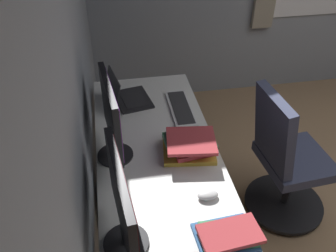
{
  "coord_description": "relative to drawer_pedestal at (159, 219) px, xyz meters",
  "views": [
    {
      "loc": [
        -1.16,
        2.17,
        2.1
      ],
      "look_at": [
        0.34,
        1.9,
        0.95
      ],
      "focal_mm": 39.12,
      "sensor_mm": 36.0,
      "label": 1
    }
  ],
  "objects": [
    {
      "name": "wall_back",
      "position": [
        -0.23,
        0.39,
        0.95
      ],
      "size": [
        4.85,
        0.1,
        2.6
      ],
      "primitive_type": "cube",
      "color": "#8C939E",
      "rests_on": "ground"
    },
    {
      "name": "monitor_primary",
      "position": [
        -0.41,
        0.2,
        0.64
      ],
      "size": [
        0.52,
        0.2,
        0.45
      ],
      "color": "black",
      "rests_on": "desk"
    },
    {
      "name": "drawer_pedestal",
      "position": [
        0.0,
        0.0,
        0.0
      ],
      "size": [
        0.4,
        0.51,
        0.69
      ],
      "color": "white",
      "rests_on": "ground"
    },
    {
      "name": "office_chair",
      "position": [
        0.22,
        -0.88,
        0.11
      ],
      "size": [
        0.56,
        0.57,
        0.97
      ],
      "color": "#383D56",
      "rests_on": "ground"
    },
    {
      "name": "laptop_leftmost",
      "position": [
        0.71,
        0.11,
        0.43
      ],
      "size": [
        0.33,
        0.32,
        0.22
      ],
      "color": "black",
      "rests_on": "desk"
    },
    {
      "name": "desk",
      "position": [
        0.11,
        -0.03,
        0.31
      ],
      "size": [
        1.82,
        0.69,
        0.73
      ],
      "color": "white",
      "rests_on": "ground"
    },
    {
      "name": "book_stack_far",
      "position": [
        -0.46,
        -0.24,
        0.41
      ],
      "size": [
        0.22,
        0.29,
        0.06
      ],
      "color": "#38669E",
      "rests_on": "desk"
    },
    {
      "name": "keyboard_main",
      "position": [
        0.56,
        -0.24,
        0.39
      ],
      "size": [
        0.42,
        0.14,
        0.02
      ],
      "color": "silver",
      "rests_on": "desk"
    },
    {
      "name": "mouse_main",
      "position": [
        -0.21,
        -0.22,
        0.4
      ],
      "size": [
        0.06,
        0.1,
        0.03
      ],
      "primitive_type": "ellipsoid",
      "color": "silver",
      "rests_on": "desk"
    },
    {
      "name": "monitor_secondary",
      "position": [
        0.17,
        0.21,
        0.65
      ],
      "size": [
        0.46,
        0.2,
        0.47
      ],
      "color": "black",
      "rests_on": "desk"
    },
    {
      "name": "book_stack_near",
      "position": [
        0.13,
        -0.21,
        0.43
      ],
      "size": [
        0.29,
        0.32,
        0.1
      ],
      "color": "gold",
      "rests_on": "desk"
    }
  ]
}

